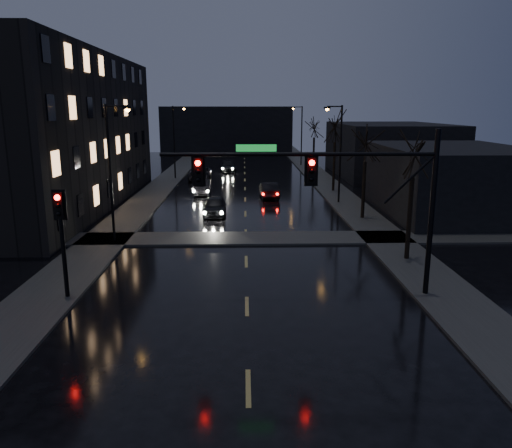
{
  "coord_description": "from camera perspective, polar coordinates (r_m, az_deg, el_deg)",
  "views": [
    {
      "loc": [
        -0.09,
        -10.8,
        7.8
      ],
      "look_at": [
        0.39,
        8.88,
        3.2
      ],
      "focal_mm": 35.0,
      "sensor_mm": 36.0,
      "label": 1
    }
  ],
  "objects": [
    {
      "name": "tree_mid_b",
      "position": [
        47.58,
        9.08,
        11.56
      ],
      "size": [
        3.74,
        3.74,
        8.59
      ],
      "color": "black",
      "rests_on": "ground"
    },
    {
      "name": "oncoming_car_a",
      "position": [
        37.04,
        -4.74,
        2.04
      ],
      "size": [
        1.7,
        4.09,
        1.39
      ],
      "primitive_type": "imported",
      "rotation": [
        0.0,
        0.0,
        0.01
      ],
      "color": "black",
      "rests_on": "ground"
    },
    {
      "name": "lead_car",
      "position": [
        44.25,
        1.49,
        3.9
      ],
      "size": [
        1.74,
        4.28,
        1.38
      ],
      "primitive_type": "imported",
      "rotation": [
        0.0,
        0.0,
        3.21
      ],
      "color": "black",
      "rests_on": "ground"
    },
    {
      "name": "signal_pole_left",
      "position": [
        21.68,
        -21.34,
        -0.53
      ],
      "size": [
        0.35,
        0.41,
        4.53
      ],
      "color": "black",
      "rests_on": "ground"
    },
    {
      "name": "oncoming_car_d",
      "position": [
        62.76,
        -3.2,
        6.59
      ],
      "size": [
        2.26,
        4.65,
        1.3
      ],
      "primitive_type": "imported",
      "rotation": [
        0.0,
        0.0,
        0.1
      ],
      "color": "black",
      "rests_on": "ground"
    },
    {
      "name": "signal_mast",
      "position": [
        20.4,
        9.79,
        4.7
      ],
      "size": [
        11.11,
        0.41,
        7.0
      ],
      "color": "black",
      "rests_on": "ground"
    },
    {
      "name": "far_block",
      "position": [
        88.93,
        -3.31,
        10.68
      ],
      "size": [
        22.0,
        10.0,
        8.0
      ],
      "primitive_type": "cube",
      "color": "black",
      "rests_on": "ground"
    },
    {
      "name": "streetlight_r_far",
      "position": [
        69.3,
        5.06,
        10.6
      ],
      "size": [
        1.53,
        0.28,
        8.0
      ],
      "color": "black",
      "rests_on": "ground"
    },
    {
      "name": "apartment_block",
      "position": [
        44.02,
        -23.63,
        9.73
      ],
      "size": [
        12.0,
        30.0,
        12.0
      ],
      "primitive_type": "cube",
      "color": "black",
      "rests_on": "ground"
    },
    {
      "name": "sidewalk_left",
      "position": [
        47.21,
        -11.65,
        3.44
      ],
      "size": [
        3.0,
        140.0,
        0.12
      ],
      "primitive_type": "cube",
      "color": "#2D2D2B",
      "rests_on": "ground"
    },
    {
      "name": "ground",
      "position": [
        13.32,
        -0.81,
        -22.68
      ],
      "size": [
        160.0,
        160.0,
        0.0
      ],
      "primitive_type": "plane",
      "color": "black",
      "rests_on": "ground"
    },
    {
      "name": "streetlight_l_near",
      "position": [
        29.92,
        -16.0,
        6.84
      ],
      "size": [
        1.53,
        0.28,
        8.0
      ],
      "color": "black",
      "rests_on": "ground"
    },
    {
      "name": "oncoming_car_c",
      "position": [
        55.86,
        -6.42,
        5.78
      ],
      "size": [
        2.44,
        5.15,
        1.42
      ],
      "primitive_type": "imported",
      "rotation": [
        0.0,
        0.0,
        0.02
      ],
      "color": "black",
      "rests_on": "ground"
    },
    {
      "name": "tree_near",
      "position": [
        26.26,
        17.7,
        9.09
      ],
      "size": [
        3.52,
        3.52,
        8.08
      ],
      "color": "black",
      "rests_on": "ground"
    },
    {
      "name": "tree_far",
      "position": [
        61.42,
        6.7,
        11.44
      ],
      "size": [
        3.43,
        3.43,
        7.88
      ],
      "color": "black",
      "rests_on": "ground"
    },
    {
      "name": "commercial_right_far",
      "position": [
        61.42,
        14.93,
        8.23
      ],
      "size": [
        12.0,
        18.0,
        6.0
      ],
      "primitive_type": "cube",
      "color": "black",
      "rests_on": "ground"
    },
    {
      "name": "streetlight_r_mid",
      "position": [
        41.63,
        9.35,
        8.81
      ],
      "size": [
        1.53,
        0.28,
        8.0
      ],
      "color": "black",
      "rests_on": "ground"
    },
    {
      "name": "tree_mid_a",
      "position": [
        35.88,
        12.48,
        9.69
      ],
      "size": [
        3.3,
        3.3,
        7.58
      ],
      "color": "black",
      "rests_on": "ground"
    },
    {
      "name": "commercial_right_near",
      "position": [
        40.32,
        21.45,
        4.69
      ],
      "size": [
        10.0,
        14.0,
        5.0
      ],
      "primitive_type": "cube",
      "color": "black",
      "rests_on": "ground"
    },
    {
      "name": "sidewalk_right",
      "position": [
        47.24,
        9.13,
        3.55
      ],
      "size": [
        3.0,
        140.0,
        0.12
      ],
      "primitive_type": "cube",
      "color": "#2D2D2B",
      "rests_on": "ground"
    },
    {
      "name": "streetlight_l_far",
      "position": [
        56.39,
        -9.16,
        9.91
      ],
      "size": [
        1.53,
        0.28,
        8.0
      ],
      "color": "black",
      "rests_on": "ground"
    },
    {
      "name": "oncoming_car_b",
      "position": [
        46.24,
        -6.12,
        4.2
      ],
      "size": [
        1.46,
        4.04,
        1.32
      ],
      "primitive_type": "imported",
      "rotation": [
        0.0,
        0.0,
        0.01
      ],
      "color": "black",
      "rests_on": "ground"
    },
    {
      "name": "sidewalk_cross",
      "position": [
        30.31,
        -1.17,
        -1.65
      ],
      "size": [
        40.0,
        3.0,
        0.12
      ],
      "primitive_type": "cube",
      "color": "#2D2D2B",
      "rests_on": "ground"
    }
  ]
}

